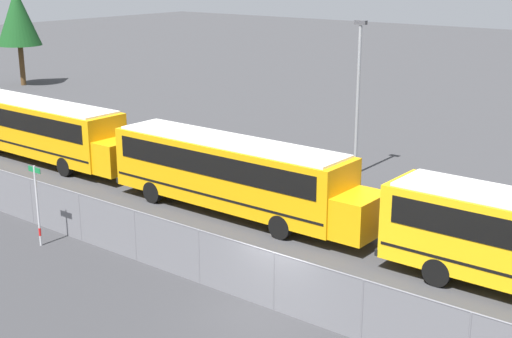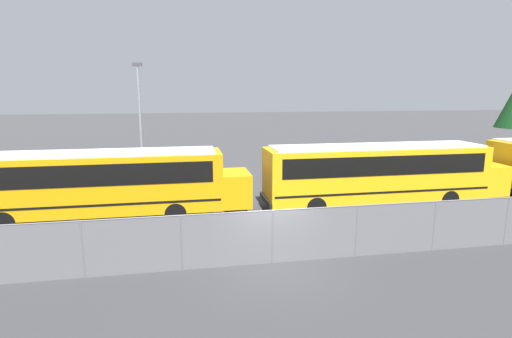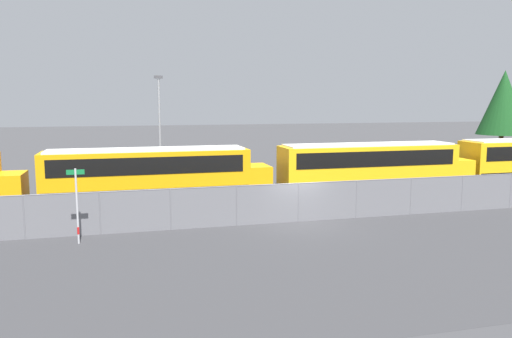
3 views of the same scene
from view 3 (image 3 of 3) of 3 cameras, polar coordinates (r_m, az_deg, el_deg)
The scene contains 8 objects.
ground_plane at distance 24.42m, azimuth 4.84°, elevation -6.02°, with size 200.00×200.00×0.00m, color #38383A.
road_strip at distance 19.09m, azimuth 10.98°, elevation -10.08°, with size 125.73×12.00×0.01m.
fence at distance 24.21m, azimuth 4.87°, elevation -3.77°, with size 91.80×0.07×1.91m.
school_bus_2 at distance 28.58m, azimuth -11.70°, elevation -0.27°, with size 12.75×2.45×3.19m.
school_bus_3 at distance 32.07m, azimuth 13.16°, elevation 0.55°, with size 12.75×2.45×3.19m.
street_sign at distance 21.56m, azimuth -19.78°, elevation -3.82°, with size 0.70×0.09×3.12m.
light_pole at distance 36.68m, azimuth -10.97°, elevation 5.10°, with size 0.60×0.24×7.61m.
tree_1 at distance 54.38m, azimuth 26.43°, elevation 6.80°, with size 4.77×4.77×8.77m.
Camera 3 is at (-8.01, -22.33, 5.81)m, focal length 35.00 mm.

